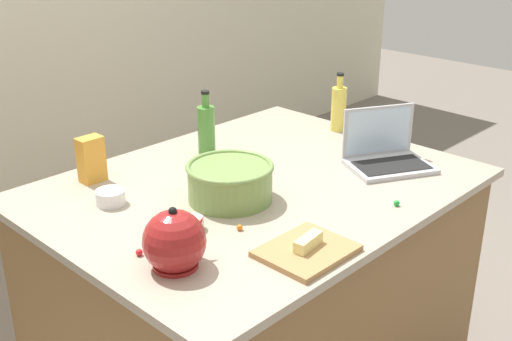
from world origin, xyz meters
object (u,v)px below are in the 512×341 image
object	(u,v)px
kettle	(175,242)
ramekin_small	(192,224)
laptop	(386,154)
cutting_board	(306,251)
mixing_bowl_large	(230,181)
candy_bag	(91,159)
ramekin_medium	(110,197)
butter_stick_left	(308,242)
bottle_oil	(339,107)
bottle_olive	(206,128)

from	to	relation	value
kettle	ramekin_small	bearing A→B (deg)	37.69
laptop	cutting_board	bearing A→B (deg)	-163.54
mixing_bowl_large	candy_bag	world-z (taller)	candy_bag
cutting_board	ramekin_medium	bearing A→B (deg)	106.49
mixing_bowl_large	ramekin_medium	world-z (taller)	mixing_bowl_large
cutting_board	candy_bag	distance (m)	0.92
cutting_board	kettle	bearing A→B (deg)	144.93
kettle	ramekin_medium	distance (m)	0.49
mixing_bowl_large	butter_stick_left	distance (m)	0.44
bottle_oil	bottle_olive	world-z (taller)	bottle_oil
butter_stick_left	candy_bag	bearing A→B (deg)	99.01
kettle	ramekin_medium	size ratio (longest dim) A/B	2.12
bottle_olive	butter_stick_left	bearing A→B (deg)	-112.63
bottle_oil	kettle	size ratio (longest dim) A/B	1.23
laptop	kettle	bearing A→B (deg)	-179.96
kettle	ramekin_medium	bearing A→B (deg)	77.51
bottle_olive	butter_stick_left	distance (m)	0.90
butter_stick_left	ramekin_medium	xyz separation A→B (m)	(-0.21, 0.69, -0.01)
mixing_bowl_large	candy_bag	distance (m)	0.54
laptop	mixing_bowl_large	size ratio (longest dim) A/B	1.25
bottle_olive	candy_bag	size ratio (longest dim) A/B	1.54
mixing_bowl_large	ramekin_small	world-z (taller)	mixing_bowl_large
bottle_oil	candy_bag	world-z (taller)	bottle_oil
mixing_bowl_large	kettle	bearing A→B (deg)	-153.17
mixing_bowl_large	kettle	distance (m)	0.46
laptop	cutting_board	distance (m)	0.77
bottle_olive	ramekin_medium	size ratio (longest dim) A/B	2.59
bottle_oil	kettle	distance (m)	1.32
mixing_bowl_large	bottle_olive	xyz separation A→B (m)	(0.25, 0.40, 0.04)
ramekin_small	ramekin_medium	size ratio (longest dim) A/B	0.76
laptop	kettle	world-z (taller)	laptop
bottle_olive	cutting_board	xyz separation A→B (m)	(-0.35, -0.83, -0.10)
bottle_olive	bottle_oil	bearing A→B (deg)	-19.66
ramekin_small	candy_bag	bearing A→B (deg)	90.42
ramekin_small	ramekin_medium	xyz separation A→B (m)	(-0.07, 0.34, 0.01)
candy_bag	butter_stick_left	bearing A→B (deg)	-80.99
cutting_board	ramekin_medium	world-z (taller)	ramekin_medium
kettle	butter_stick_left	world-z (taller)	kettle
ramekin_medium	candy_bag	size ratio (longest dim) A/B	0.59
laptop	bottle_oil	size ratio (longest dim) A/B	1.43
butter_stick_left	kettle	bearing A→B (deg)	145.48
cutting_board	ramekin_small	size ratio (longest dim) A/B	3.43
bottle_oil	ramekin_small	size ratio (longest dim) A/B	3.43
laptop	ramekin_small	size ratio (longest dim) A/B	4.92
laptop	butter_stick_left	distance (m)	0.77
butter_stick_left	ramekin_small	world-z (taller)	butter_stick_left
kettle	mixing_bowl_large	bearing A→B (deg)	26.83
bottle_oil	ramekin_medium	distance (m)	1.16
candy_bag	laptop	bearing A→B (deg)	-38.11
bottle_olive	candy_bag	world-z (taller)	bottle_olive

